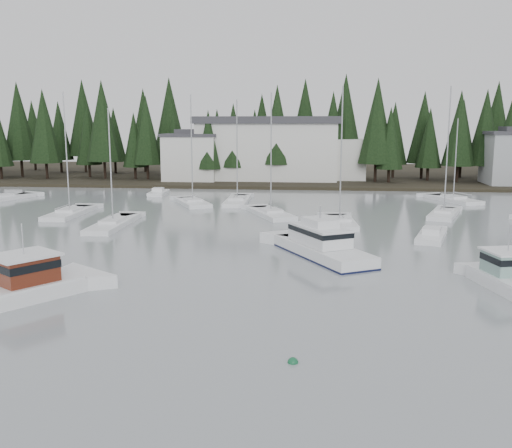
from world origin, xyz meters
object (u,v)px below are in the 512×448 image
at_px(sailboat_1, 237,202).
at_px(runabout_1, 431,237).
at_px(house_west, 191,156).
at_px(sailboat_11, 113,226).
at_px(sailboat_9, 444,215).
at_px(sailboat_10, 70,214).
at_px(harbor_inn, 279,149).
at_px(sailboat_7, 339,224).
at_px(sailboat_6, 271,215).
at_px(cabin_cruiser_center, 322,248).
at_px(sailboat_3, 453,201).
at_px(runabout_3, 158,194).
at_px(sailboat_13, 193,204).

distance_m(sailboat_1, runabout_1, 29.87).
relative_size(house_west, sailboat_11, 0.78).
bearing_deg(sailboat_1, runabout_1, -137.72).
distance_m(sailboat_1, sailboat_11, 21.08).
relative_size(sailboat_9, sailboat_10, 1.04).
relative_size(harbor_inn, sailboat_10, 2.07).
relative_size(harbor_inn, sailboat_7, 2.04).
xyz_separation_m(sailboat_6, sailboat_10, (-22.70, -1.92, -0.00)).
bearing_deg(sailboat_10, harbor_inn, -29.67).
bearing_deg(house_west, sailboat_9, -42.36).
relative_size(cabin_cruiser_center, runabout_1, 1.50).
distance_m(harbor_inn, sailboat_6, 37.98).
bearing_deg(sailboat_3, runabout_3, 61.80).
height_order(sailboat_10, runabout_3, sailboat_10).
distance_m(harbor_inn, sailboat_7, 43.92).
bearing_deg(sailboat_7, sailboat_6, 51.45).
bearing_deg(sailboat_11, sailboat_1, -30.19).
bearing_deg(sailboat_7, sailboat_10, 79.86).
distance_m(sailboat_3, sailboat_13, 34.56).
bearing_deg(sailboat_9, sailboat_6, 114.19).
bearing_deg(harbor_inn, sailboat_6, -87.87).
height_order(sailboat_6, sailboat_13, sailboat_13).
bearing_deg(harbor_inn, sailboat_9, -60.05).
height_order(sailboat_1, runabout_3, sailboat_1).
bearing_deg(sailboat_13, house_west, -14.01).
relative_size(cabin_cruiser_center, sailboat_13, 0.76).
bearing_deg(harbor_inn, sailboat_10, -118.38).
height_order(sailboat_1, sailboat_13, sailboat_13).
bearing_deg(cabin_cruiser_center, sailboat_7, -37.39).
bearing_deg(runabout_1, sailboat_9, 0.11).
bearing_deg(cabin_cruiser_center, harbor_inn, -22.67).
height_order(sailboat_10, sailboat_13, sailboat_13).
bearing_deg(sailboat_1, sailboat_11, 149.83).
xyz_separation_m(sailboat_3, sailboat_11, (-38.65, -22.71, 0.00)).
bearing_deg(runabout_3, sailboat_10, 162.59).
bearing_deg(sailboat_7, runabout_3, 44.38).
bearing_deg(house_west, sailboat_10, -99.85).
height_order(sailboat_7, sailboat_10, sailboat_7).
bearing_deg(runabout_1, house_west, 51.59).
height_order(sailboat_3, sailboat_7, sailboat_7).
relative_size(sailboat_7, sailboat_9, 0.98).
xyz_separation_m(runabout_1, runabout_3, (-33.16, 28.69, 0.00)).
bearing_deg(sailboat_10, runabout_3, -15.86).
bearing_deg(sailboat_7, runabout_1, -132.77).
distance_m(house_west, harbor_inn, 15.45).
relative_size(sailboat_9, sailboat_11, 1.20).
relative_size(harbor_inn, sailboat_1, 2.14).
distance_m(sailboat_10, sailboat_11, 9.75).
bearing_deg(runabout_1, cabin_cruiser_center, 145.48).
distance_m(sailboat_9, sailboat_13, 30.59).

